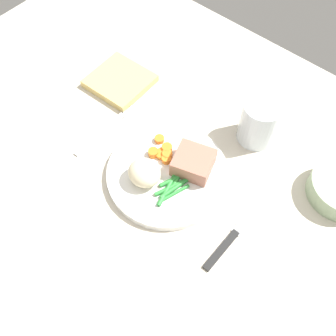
{
  "coord_description": "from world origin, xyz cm",
  "views": [
    {
      "loc": [
        29.37,
        -30.18,
        68.6
      ],
      "look_at": [
        3.25,
        0.17,
        4.6
      ],
      "focal_mm": 43.2,
      "sensor_mm": 36.0,
      "label": 1
    }
  ],
  "objects_px": {
    "water_glass": "(259,124)",
    "fork": "(105,130)",
    "meat_portion": "(193,162)",
    "napkin": "(120,81)",
    "knife": "(239,229)",
    "dinner_plate": "(168,173)"
  },
  "relations": [
    {
      "from": "water_glass",
      "to": "fork",
      "type": "bearing_deg",
      "value": -142.06
    },
    {
      "from": "fork",
      "to": "water_glass",
      "type": "distance_m",
      "value": 0.31
    },
    {
      "from": "meat_portion",
      "to": "water_glass",
      "type": "xyz_separation_m",
      "value": [
        0.04,
        0.15,
        0.01
      ]
    },
    {
      "from": "fork",
      "to": "napkin",
      "type": "relative_size",
      "value": 1.33
    },
    {
      "from": "knife",
      "to": "napkin",
      "type": "distance_m",
      "value": 0.42
    },
    {
      "from": "water_glass",
      "to": "napkin",
      "type": "relative_size",
      "value": 0.76
    },
    {
      "from": "dinner_plate",
      "to": "meat_portion",
      "type": "bearing_deg",
      "value": 49.4
    },
    {
      "from": "meat_portion",
      "to": "knife",
      "type": "xyz_separation_m",
      "value": [
        0.14,
        -0.04,
        -0.03
      ]
    },
    {
      "from": "meat_portion",
      "to": "water_glass",
      "type": "relative_size",
      "value": 0.74
    },
    {
      "from": "meat_portion",
      "to": "knife",
      "type": "bearing_deg",
      "value": -15.96
    },
    {
      "from": "fork",
      "to": "water_glass",
      "type": "relative_size",
      "value": 1.74
    },
    {
      "from": "dinner_plate",
      "to": "fork",
      "type": "bearing_deg",
      "value": -179.13
    },
    {
      "from": "fork",
      "to": "knife",
      "type": "bearing_deg",
      "value": 0.31
    },
    {
      "from": "fork",
      "to": "napkin",
      "type": "bearing_deg",
      "value": 121.41
    },
    {
      "from": "dinner_plate",
      "to": "water_glass",
      "type": "xyz_separation_m",
      "value": [
        0.07,
        0.19,
        0.03
      ]
    },
    {
      "from": "knife",
      "to": "napkin",
      "type": "bearing_deg",
      "value": 164.89
    },
    {
      "from": "water_glass",
      "to": "knife",
      "type": "bearing_deg",
      "value": -63.59
    },
    {
      "from": "dinner_plate",
      "to": "water_glass",
      "type": "distance_m",
      "value": 0.2
    },
    {
      "from": "meat_portion",
      "to": "dinner_plate",
      "type": "bearing_deg",
      "value": -130.6
    },
    {
      "from": "dinner_plate",
      "to": "knife",
      "type": "distance_m",
      "value": 0.17
    },
    {
      "from": "knife",
      "to": "napkin",
      "type": "height_order",
      "value": "napkin"
    },
    {
      "from": "knife",
      "to": "napkin",
      "type": "xyz_separation_m",
      "value": [
        -0.41,
        0.11,
        0.01
      ]
    }
  ]
}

